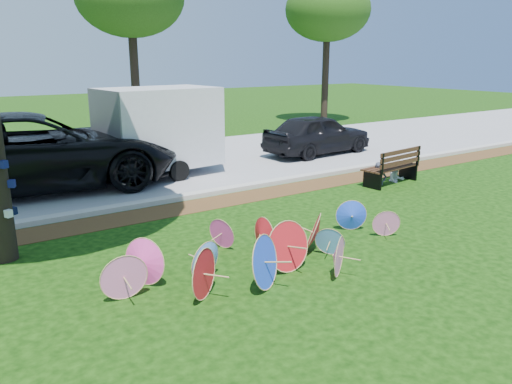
# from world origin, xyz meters

# --- Properties ---
(ground) EXTENTS (90.00, 90.00, 0.00)m
(ground) POSITION_xyz_m (0.00, 0.00, 0.00)
(ground) COLOR black
(ground) RESTS_ON ground
(mulch_strip) EXTENTS (90.00, 1.00, 0.01)m
(mulch_strip) POSITION_xyz_m (0.00, 4.50, 0.01)
(mulch_strip) COLOR #472D16
(mulch_strip) RESTS_ON ground
(curb) EXTENTS (90.00, 0.30, 0.12)m
(curb) POSITION_xyz_m (0.00, 5.20, 0.06)
(curb) COLOR #B7B5AD
(curb) RESTS_ON ground
(street) EXTENTS (90.00, 8.00, 0.01)m
(street) POSITION_xyz_m (0.00, 9.35, 0.01)
(street) COLOR gray
(street) RESTS_ON ground
(parasol_pile) EXTENTS (5.87, 2.64, 0.88)m
(parasol_pile) POSITION_xyz_m (-0.33, 0.59, 0.37)
(parasol_pile) COLOR pink
(parasol_pile) RESTS_ON ground
(black_van) EXTENTS (7.71, 4.12, 2.06)m
(black_van) POSITION_xyz_m (-2.38, 8.22, 1.03)
(black_van) COLOR black
(black_van) RESTS_ON ground
(dark_pickup) EXTENTS (4.41, 2.03, 1.47)m
(dark_pickup) POSITION_xyz_m (7.19, 7.98, 0.73)
(dark_pickup) COLOR black
(dark_pickup) RESTS_ON ground
(cargo_trailer) EXTENTS (3.45, 2.38, 2.89)m
(cargo_trailer) POSITION_xyz_m (1.08, 8.04, 1.44)
(cargo_trailer) COLOR silver
(cargo_trailer) RESTS_ON ground
(park_bench) EXTENTS (1.98, 0.95, 1.00)m
(park_bench) POSITION_xyz_m (5.99, 3.47, 0.50)
(park_bench) COLOR black
(park_bench) RESTS_ON ground
(person_left) EXTENTS (0.52, 0.42, 1.23)m
(person_left) POSITION_xyz_m (5.64, 3.52, 0.62)
(person_left) COLOR #3B4051
(person_left) RESTS_ON ground
(person_right) EXTENTS (0.61, 0.54, 1.06)m
(person_right) POSITION_xyz_m (6.34, 3.52, 0.53)
(person_right) COLOR silver
(person_right) RESTS_ON ground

